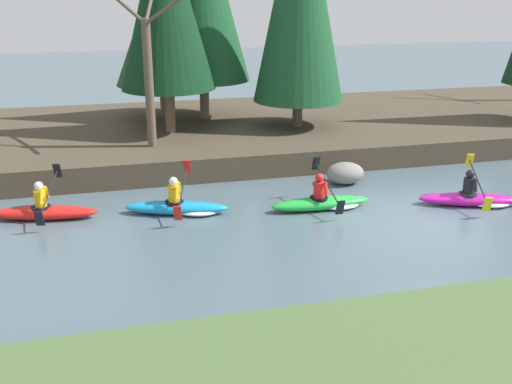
# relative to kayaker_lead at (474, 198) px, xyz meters

# --- Properties ---
(ground_plane) EXTENTS (90.00, 90.00, 0.00)m
(ground_plane) POSITION_rel_kayaker_lead_xyz_m (-1.92, -1.22, -0.20)
(ground_plane) COLOR #4C606B
(riverbank_far) EXTENTS (44.00, 9.81, 0.76)m
(riverbank_far) POSITION_rel_kayaker_lead_xyz_m (-1.92, 8.55, 0.18)
(riverbank_far) COLOR #473D2D
(riverbank_far) RESTS_ON ground
(conifer_tree_mid_left) EXTENTS (3.61, 3.61, 5.80)m
(conifer_tree_mid_left) POSITION_rel_kayaker_lead_xyz_m (-7.19, 10.14, 4.09)
(conifer_tree_mid_left) COLOR brown
(conifer_tree_mid_left) RESTS_ON riverbank_far
(bare_tree_upstream) EXTENTS (2.93, 2.89, 5.25)m
(bare_tree_upstream) POSITION_rel_kayaker_lead_xyz_m (-8.07, 5.66, 3.04)
(bare_tree_upstream) COLOR brown
(bare_tree_upstream) RESTS_ON riverbank_far
(kayaker_lead) EXTENTS (2.76, 2.02, 1.20)m
(kayaker_lead) POSITION_rel_kayaker_lead_xyz_m (0.00, 0.00, 0.00)
(kayaker_lead) COLOR #C61999
(kayaker_lead) RESTS_ON ground
(kayaker_middle) EXTENTS (2.77, 2.06, 1.20)m
(kayaker_middle) POSITION_rel_kayaker_lead_xyz_m (-4.01, 0.74, 0.00)
(kayaker_middle) COLOR green
(kayaker_middle) RESTS_ON ground
(kayaker_trailing) EXTENTS (2.77, 2.04, 1.20)m
(kayaker_trailing) POSITION_rel_kayaker_lead_xyz_m (-7.77, 1.33, 0.00)
(kayaker_trailing) COLOR #1993D6
(kayaker_trailing) RESTS_ON ground
(kayaker_far_back) EXTENTS (2.79, 2.06, 1.20)m
(kayaker_far_back) POSITION_rel_kayaker_lead_xyz_m (-11.18, 1.83, 0.02)
(kayaker_far_back) COLOR red
(kayaker_far_back) RESTS_ON ground
(boulder_midstream) EXTENTS (1.15, 0.90, 0.65)m
(boulder_midstream) POSITION_rel_kayaker_lead_xyz_m (-2.65, 2.64, 0.13)
(boulder_midstream) COLOR gray
(boulder_midstream) RESTS_ON ground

